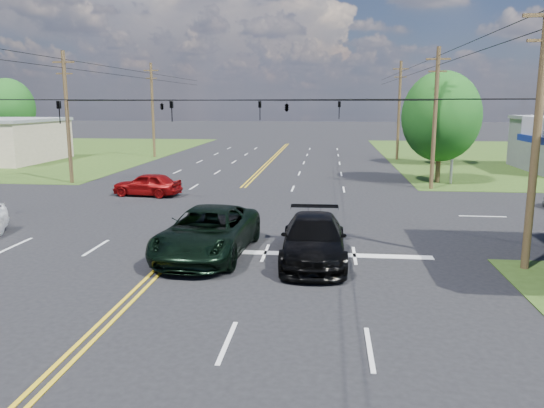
# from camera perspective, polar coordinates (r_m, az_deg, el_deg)

# --- Properties ---
(ground) EXTENTS (280.00, 280.00, 0.00)m
(ground) POSITION_cam_1_polar(r_m,az_deg,el_deg) (29.32, -5.66, -0.75)
(ground) COLOR black
(ground) RESTS_ON ground
(stop_bar) EXTENTS (10.00, 0.50, 0.02)m
(stop_bar) POSITION_cam_1_polar(r_m,az_deg,el_deg) (20.97, 3.37, -5.43)
(stop_bar) COLOR silver
(stop_bar) RESTS_ON ground
(pole_se) EXTENTS (1.60, 0.28, 9.50)m
(pole_se) POSITION_cam_1_polar(r_m,az_deg,el_deg) (20.40, 26.63, 7.02)
(pole_se) COLOR #45311D
(pole_se) RESTS_ON ground
(pole_nw) EXTENTS (1.60, 0.28, 9.50)m
(pole_nw) POSITION_cam_1_polar(r_m,az_deg,el_deg) (41.66, -21.16, 8.83)
(pole_nw) COLOR #45311D
(pole_nw) RESTS_ON ground
(pole_ne) EXTENTS (1.60, 0.28, 9.50)m
(pole_ne) POSITION_cam_1_polar(r_m,az_deg,el_deg) (37.79, 17.12, 8.94)
(pole_ne) COLOR #45311D
(pole_ne) RESTS_ON ground
(pole_left_far) EXTENTS (1.60, 0.28, 10.00)m
(pole_left_far) POSITION_cam_1_polar(r_m,az_deg,el_deg) (59.22, -12.72, 9.93)
(pole_left_far) COLOR #45311D
(pole_left_far) RESTS_ON ground
(pole_right_far) EXTENTS (1.60, 0.28, 10.00)m
(pole_right_far) POSITION_cam_1_polar(r_m,az_deg,el_deg) (56.56, 13.51, 9.86)
(pole_right_far) COLOR #45311D
(pole_right_far) RESTS_ON ground
(span_wire_signals) EXTENTS (26.00, 18.00, 1.13)m
(span_wire_signals) POSITION_cam_1_polar(r_m,az_deg,el_deg) (28.72, -5.89, 11.05)
(span_wire_signals) COLOR black
(span_wire_signals) RESTS_ON ground
(power_lines) EXTENTS (26.04, 100.00, 0.64)m
(power_lines) POSITION_cam_1_polar(r_m,az_deg,el_deg) (26.91, -6.92, 16.60)
(power_lines) COLOR black
(power_lines) RESTS_ON ground
(tree_right_a) EXTENTS (5.70, 5.70, 8.18)m
(tree_right_a) POSITION_cam_1_polar(r_m,az_deg,el_deg) (40.93, 17.72, 8.96)
(tree_right_a) COLOR #45311D
(tree_right_a) RESTS_ON ground
(tree_right_b) EXTENTS (4.94, 4.94, 7.09)m
(tree_right_b) POSITION_cam_1_polar(r_m,az_deg,el_deg) (53.20, 17.79, 8.58)
(tree_right_b) COLOR #45311D
(tree_right_b) RESTS_ON ground
(tree_far_l) EXTENTS (6.08, 6.08, 8.72)m
(tree_far_l) POSITION_cam_1_polar(r_m,az_deg,el_deg) (71.07, -26.50, 9.21)
(tree_far_l) COLOR #45311D
(tree_far_l) RESTS_ON ground
(pickup_dkgreen) EXTENTS (3.50, 6.83, 1.85)m
(pickup_dkgreen) POSITION_cam_1_polar(r_m,az_deg,el_deg) (20.75, -6.94, -3.03)
(pickup_dkgreen) COLOR black
(pickup_dkgreen) RESTS_ON ground
(suv_black) EXTENTS (2.49, 5.89, 1.70)m
(suv_black) POSITION_cam_1_polar(r_m,az_deg,el_deg) (19.89, 4.50, -3.81)
(suv_black) COLOR black
(suv_black) RESTS_ON ground
(sedan_red) EXTENTS (4.52, 2.27, 1.48)m
(sedan_red) POSITION_cam_1_polar(r_m,az_deg,el_deg) (34.75, -13.28, 2.08)
(sedan_red) COLOR maroon
(sedan_red) RESTS_ON ground
(polesign_ne) EXTENTS (1.93, 0.87, 7.12)m
(polesign_ne) POSITION_cam_1_polar(r_m,az_deg,el_deg) (40.57, 19.10, 9.63)
(polesign_ne) COLOR #A5A5AA
(polesign_ne) RESTS_ON ground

